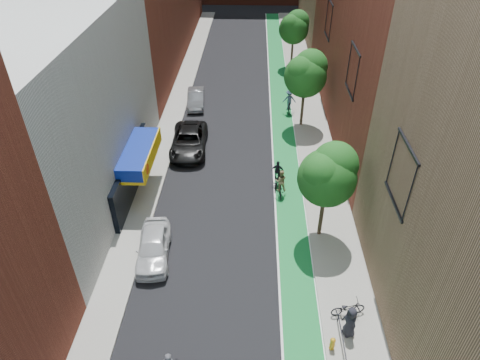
# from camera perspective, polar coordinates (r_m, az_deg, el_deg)

# --- Properties ---
(bike_lane) EXTENTS (2.00, 68.00, 0.01)m
(bike_lane) POSITION_cam_1_polar(r_m,az_deg,el_deg) (40.18, 5.57, 8.67)
(bike_lane) COLOR #157A34
(bike_lane) RESTS_ON ground
(sidewalk_left) EXTENTS (2.00, 68.00, 0.15)m
(sidewalk_left) POSITION_cam_1_polar(r_m,az_deg,el_deg) (40.75, -8.77, 8.93)
(sidewalk_left) COLOR gray
(sidewalk_left) RESTS_ON ground
(sidewalk_right) EXTENTS (3.00, 68.00, 0.15)m
(sidewalk_right) POSITION_cam_1_polar(r_m,az_deg,el_deg) (40.39, 9.15, 8.63)
(sidewalk_right) COLOR gray
(sidewalk_right) RESTS_ON ground
(building_left_white) EXTENTS (8.00, 20.00, 12.00)m
(building_left_white) POSITION_cam_1_polar(r_m,az_deg,el_deg) (29.43, -23.38, 8.08)
(building_left_white) COLOR silver
(building_left_white) RESTS_ON ground
(tree_near) EXTENTS (3.40, 3.36, 6.42)m
(tree_near) POSITION_cam_1_polar(r_m,az_deg,el_deg) (24.36, 11.69, 0.84)
(tree_near) COLOR #332619
(tree_near) RESTS_ON ground
(tree_mid) EXTENTS (3.55, 3.53, 6.74)m
(tree_mid) POSITION_cam_1_polar(r_m,az_deg,el_deg) (36.51, 8.81, 13.95)
(tree_mid) COLOR #332619
(tree_mid) RESTS_ON ground
(tree_far) EXTENTS (3.30, 3.25, 6.21)m
(tree_far) POSITION_cam_1_polar(r_m,az_deg,el_deg) (49.81, 7.25, 19.64)
(tree_far) COLOR #332619
(tree_far) RESTS_ON ground
(parked_car_white) EXTENTS (2.28, 4.70, 1.54)m
(parked_car_white) POSITION_cam_1_polar(r_m,az_deg,el_deg) (25.48, -11.48, -8.68)
(parked_car_white) COLOR silver
(parked_car_white) RESTS_ON ground
(parked_car_black) EXTENTS (3.00, 6.05, 1.65)m
(parked_car_black) POSITION_cam_1_polar(r_m,az_deg,el_deg) (34.53, -6.81, 5.20)
(parked_car_black) COLOR black
(parked_car_black) RESTS_ON ground
(parked_car_silver) EXTENTS (1.87, 4.44, 1.43)m
(parked_car_silver) POSITION_cam_1_polar(r_m,az_deg,el_deg) (41.65, -5.90, 10.77)
(parked_car_silver) COLOR gray
(parked_car_silver) RESTS_ON ground
(cyclist_lane_near) EXTENTS (0.83, 1.62, 1.99)m
(cyclist_lane_near) POSITION_cam_1_polar(r_m,az_deg,el_deg) (29.50, 5.42, -0.62)
(cyclist_lane_near) COLOR black
(cyclist_lane_near) RESTS_ON ground
(cyclist_lane_mid) EXTENTS (1.04, 1.98, 1.92)m
(cyclist_lane_mid) POSITION_cam_1_polar(r_m,az_deg,el_deg) (30.54, 5.02, 0.48)
(cyclist_lane_mid) COLOR black
(cyclist_lane_mid) RESTS_ON ground
(cyclist_lane_far) EXTENTS (1.22, 1.81, 2.23)m
(cyclist_lane_far) POSITION_cam_1_polar(r_m,az_deg,el_deg) (40.26, 6.57, 10.24)
(cyclist_lane_far) COLOR black
(cyclist_lane_far) RESTS_ON ground
(parked_bike_far) EXTENTS (1.85, 0.94, 0.93)m
(parked_bike_far) POSITION_cam_1_polar(r_m,az_deg,el_deg) (23.02, 14.21, -16.21)
(parked_bike_far) COLOR black
(parked_bike_far) RESTS_ON sidewalk_right
(pedestrian) EXTENTS (0.87, 1.03, 1.80)m
(pedestrian) POSITION_cam_1_polar(r_m,az_deg,el_deg) (21.99, 14.48, -17.82)
(pedestrian) COLOR black
(pedestrian) RESTS_ON sidewalk_right
(fire_hydrant) EXTENTS (0.26, 0.26, 0.75)m
(fire_hydrant) POSITION_cam_1_polar(r_m,az_deg,el_deg) (21.75, 12.22, -20.50)
(fire_hydrant) COLOR gold
(fire_hydrant) RESTS_ON sidewalk_right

